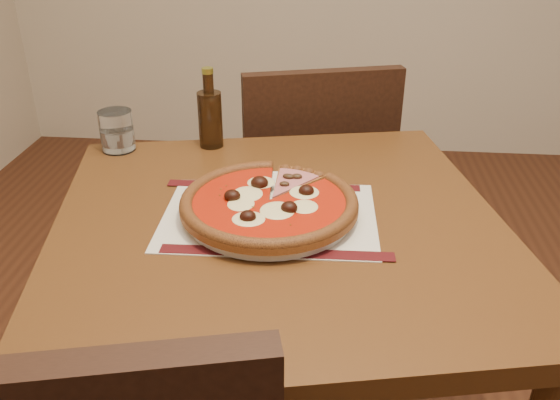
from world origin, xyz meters
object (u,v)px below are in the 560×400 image
at_px(plate, 269,211).
at_px(water_glass, 117,131).
at_px(table, 279,267).
at_px(bottle, 210,116).
at_px(pizza, 269,202).
at_px(chair_far, 311,188).

height_order(plate, water_glass, water_glass).
xyz_separation_m(table, bottle, (-0.19, 0.33, 0.17)).
bearing_deg(plate, pizza, -110.73).
distance_m(plate, bottle, 0.37).
relative_size(pizza, bottle, 1.76).
height_order(pizza, bottle, bottle).
height_order(table, water_glass, water_glass).
distance_m(chair_far, bottle, 0.49).
distance_m(table, bottle, 0.42).
height_order(chair_far, bottle, bottle).
bearing_deg(water_glass, chair_far, 38.94).
bearing_deg(table, bottle, 119.62).
bearing_deg(chair_far, plate, 69.28).
distance_m(chair_far, plate, 0.68).
distance_m(chair_far, pizza, 0.68).
bearing_deg(chair_far, pizza, 69.27).
xyz_separation_m(table, water_glass, (-0.39, 0.29, 0.15)).
distance_m(plate, water_glass, 0.47).
height_order(table, pizza, pizza).
relative_size(plate, pizza, 0.93).
relative_size(water_glass, bottle, 0.50).
distance_m(table, plate, 0.11).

